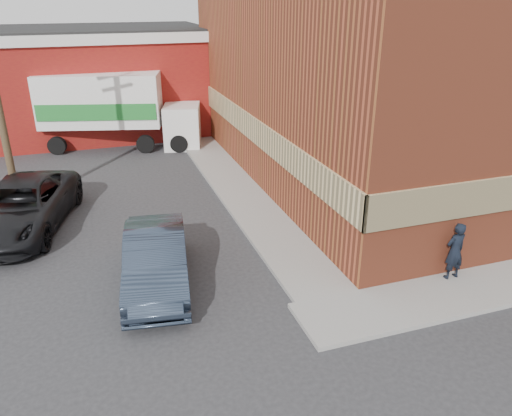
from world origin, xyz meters
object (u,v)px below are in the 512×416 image
object	(u,v)px
brick_building	(408,59)
box_truck	(116,106)
suv_a	(21,207)
warehouse	(58,82)
man	(455,251)
sedan	(156,260)

from	to	relation	value
brick_building	box_truck	bearing A→B (deg)	149.98
brick_building	suv_a	xyz separation A→B (m)	(-15.64, -1.95, -3.87)
warehouse	suv_a	world-z (taller)	warehouse
warehouse	box_truck	xyz separation A→B (m)	(2.70, -4.19, -0.66)
brick_building	suv_a	size ratio (longest dim) A/B	3.13
brick_building	man	distance (m)	10.87
brick_building	box_truck	xyz separation A→B (m)	(-11.79, 6.81, -2.54)
brick_building	box_truck	world-z (taller)	brick_building
man	box_truck	bearing A→B (deg)	-69.25
brick_building	box_truck	distance (m)	13.85
suv_a	box_truck	size ratio (longest dim) A/B	0.74
man	sedan	xyz separation A→B (m)	(-7.62, 2.40, -0.18)
warehouse	sedan	size ratio (longest dim) A/B	3.55
sedan	brick_building	bearing A→B (deg)	38.05
man	sedan	world-z (taller)	man
box_truck	suv_a	bearing A→B (deg)	-98.74
brick_building	sedan	world-z (taller)	brick_building
suv_a	man	bearing A→B (deg)	-17.78
warehouse	man	bearing A→B (deg)	-63.29
brick_building	man	world-z (taller)	brick_building
warehouse	suv_a	distance (m)	13.16
warehouse	brick_building	bearing A→B (deg)	-37.20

